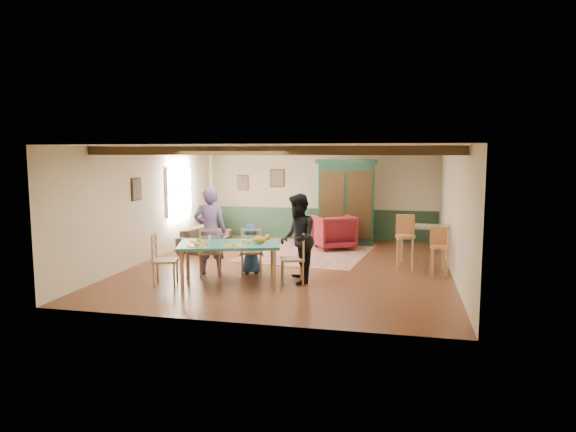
% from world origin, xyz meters
% --- Properties ---
extents(floor, '(8.00, 8.00, 0.00)m').
position_xyz_m(floor, '(0.00, 0.00, 0.00)').
color(floor, '#552918').
rests_on(floor, ground).
extents(wall_back, '(7.00, 0.02, 2.70)m').
position_xyz_m(wall_back, '(0.00, 4.00, 1.35)').
color(wall_back, beige).
rests_on(wall_back, floor).
extents(wall_left, '(0.02, 8.00, 2.70)m').
position_xyz_m(wall_left, '(-3.50, 0.00, 1.35)').
color(wall_left, beige).
rests_on(wall_left, floor).
extents(wall_right, '(0.02, 8.00, 2.70)m').
position_xyz_m(wall_right, '(3.50, 0.00, 1.35)').
color(wall_right, beige).
rests_on(wall_right, floor).
extents(ceiling, '(7.00, 8.00, 0.02)m').
position_xyz_m(ceiling, '(0.00, 0.00, 2.70)').
color(ceiling, white).
rests_on(ceiling, wall_back).
extents(wainscot_back, '(6.95, 0.03, 0.90)m').
position_xyz_m(wainscot_back, '(0.00, 3.98, 0.45)').
color(wainscot_back, '#213C29').
rests_on(wainscot_back, floor).
extents(ceiling_beam_front, '(6.95, 0.16, 0.16)m').
position_xyz_m(ceiling_beam_front, '(0.00, -2.30, 2.61)').
color(ceiling_beam_front, black).
rests_on(ceiling_beam_front, ceiling).
extents(ceiling_beam_mid, '(6.95, 0.16, 0.16)m').
position_xyz_m(ceiling_beam_mid, '(0.00, 0.40, 2.61)').
color(ceiling_beam_mid, black).
rests_on(ceiling_beam_mid, ceiling).
extents(ceiling_beam_back, '(6.95, 0.16, 0.16)m').
position_xyz_m(ceiling_beam_back, '(0.00, 3.00, 2.61)').
color(ceiling_beam_back, black).
rests_on(ceiling_beam_back, ceiling).
extents(window_left, '(0.06, 1.60, 1.30)m').
position_xyz_m(window_left, '(-3.47, 1.70, 1.55)').
color(window_left, white).
rests_on(window_left, wall_left).
extents(picture_left_wall, '(0.04, 0.42, 0.52)m').
position_xyz_m(picture_left_wall, '(-3.47, -0.60, 1.75)').
color(picture_left_wall, '#786957').
rests_on(picture_left_wall, wall_left).
extents(picture_back_a, '(0.45, 0.04, 0.55)m').
position_xyz_m(picture_back_a, '(-1.30, 3.97, 1.80)').
color(picture_back_a, '#786957').
rests_on(picture_back_a, wall_back).
extents(picture_back_b, '(0.38, 0.04, 0.48)m').
position_xyz_m(picture_back_b, '(-2.40, 3.97, 1.65)').
color(picture_back_b, '#786957').
rests_on(picture_back_b, wall_back).
extents(dining_table, '(2.17, 1.59, 0.81)m').
position_xyz_m(dining_table, '(-0.85, -1.82, 0.40)').
color(dining_table, '#206858').
rests_on(dining_table, floor).
extents(dining_chair_far_left, '(0.57, 0.58, 1.02)m').
position_xyz_m(dining_chair_far_left, '(-1.49, -1.19, 0.51)').
color(dining_chair_far_left, '#A97B54').
rests_on(dining_chair_far_left, floor).
extents(dining_chair_far_right, '(0.57, 0.58, 1.02)m').
position_xyz_m(dining_chair_far_right, '(-0.66, -0.95, 0.51)').
color(dining_chair_far_right, '#A97B54').
rests_on(dining_chair_far_right, floor).
extents(dining_chair_end_left, '(0.58, 0.57, 1.02)m').
position_xyz_m(dining_chair_end_left, '(-2.04, -2.17, 0.51)').
color(dining_chair_end_left, '#A97B54').
rests_on(dining_chair_end_left, floor).
extents(dining_chair_end_right, '(0.58, 0.57, 1.02)m').
position_xyz_m(dining_chair_end_right, '(0.34, -1.46, 0.51)').
color(dining_chair_end_right, '#A97B54').
rests_on(dining_chair_end_right, floor).
extents(person_man, '(0.78, 0.62, 1.86)m').
position_xyz_m(person_man, '(-1.51, -1.11, 0.93)').
color(person_man, slate).
rests_on(person_man, floor).
extents(person_woman, '(0.89, 1.02, 1.78)m').
position_xyz_m(person_woman, '(0.44, -1.43, 0.89)').
color(person_woman, black).
rests_on(person_woman, floor).
extents(person_child, '(0.61, 0.48, 1.08)m').
position_xyz_m(person_child, '(-0.68, -0.87, 0.54)').
color(person_child, '#224989').
rests_on(person_child, floor).
extents(cat, '(0.42, 0.26, 0.19)m').
position_xyz_m(cat, '(-0.25, -1.75, 0.91)').
color(cat, orange).
rests_on(cat, dining_table).
extents(place_setting_near_left, '(0.51, 0.43, 0.11)m').
position_xyz_m(place_setting_near_left, '(-1.34, -2.24, 0.86)').
color(place_setting_near_left, yellow).
rests_on(place_setting_near_left, dining_table).
extents(place_setting_near_center, '(0.51, 0.43, 0.11)m').
position_xyz_m(place_setting_near_center, '(-0.67, -2.04, 0.86)').
color(place_setting_near_center, yellow).
rests_on(place_setting_near_center, dining_table).
extents(place_setting_far_left, '(0.51, 0.43, 0.11)m').
position_xyz_m(place_setting_far_left, '(-1.50, -1.73, 0.86)').
color(place_setting_far_left, yellow).
rests_on(place_setting_far_left, dining_table).
extents(place_setting_far_right, '(0.51, 0.43, 0.11)m').
position_xyz_m(place_setting_far_right, '(-0.36, -1.39, 0.86)').
color(place_setting_far_right, yellow).
rests_on(place_setting_far_right, dining_table).
extents(area_rug, '(3.35, 3.82, 0.01)m').
position_xyz_m(area_rug, '(0.11, 1.68, 0.01)').
color(area_rug, '#C6AE8F').
rests_on(area_rug, floor).
extents(armoire, '(1.71, 0.74, 2.38)m').
position_xyz_m(armoire, '(0.91, 3.13, 1.19)').
color(armoire, black).
rests_on(armoire, floor).
extents(armchair, '(1.34, 1.35, 0.92)m').
position_xyz_m(armchair, '(0.67, 2.32, 0.46)').
color(armchair, '#4D0F18').
rests_on(armchair, floor).
extents(sofa, '(0.90, 1.99, 0.57)m').
position_xyz_m(sofa, '(-2.75, 1.70, 0.28)').
color(sofa, '#3C3026').
rests_on(sofa, floor).
extents(end_table, '(0.55, 0.55, 0.65)m').
position_xyz_m(end_table, '(-3.17, 3.16, 0.33)').
color(end_table, black).
rests_on(end_table, floor).
extents(table_lamp, '(0.36, 0.36, 0.60)m').
position_xyz_m(table_lamp, '(-3.17, 3.16, 0.95)').
color(table_lamp, tan).
rests_on(table_lamp, end_table).
extents(counter_table, '(1.19, 0.78, 0.93)m').
position_xyz_m(counter_table, '(2.89, 0.67, 0.47)').
color(counter_table, tan).
rests_on(counter_table, floor).
extents(bar_stool_left, '(0.44, 0.48, 1.21)m').
position_xyz_m(bar_stool_left, '(2.52, 0.18, 0.61)').
color(bar_stool_left, '#CE8550').
rests_on(bar_stool_left, floor).
extents(bar_stool_right, '(0.40, 0.43, 1.04)m').
position_xyz_m(bar_stool_right, '(3.21, -0.37, 0.52)').
color(bar_stool_right, '#CE8550').
rests_on(bar_stool_right, floor).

